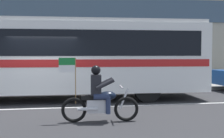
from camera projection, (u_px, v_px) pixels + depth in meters
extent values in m
plane|color=#2B2B2D|center=(43.00, 105.00, 10.61)|extent=(60.00, 60.00, 0.00)
cube|color=gray|center=(49.00, 87.00, 15.63)|extent=(28.00, 3.80, 0.15)
cube|color=silver|center=(42.00, 108.00, 10.02)|extent=(26.60, 0.14, 0.01)
cube|color=#384C60|center=(50.00, 7.00, 17.22)|extent=(25.76, 0.10, 1.40)
cube|color=white|center=(65.00, 57.00, 11.84)|extent=(11.44, 2.96, 2.70)
cube|color=black|center=(65.00, 44.00, 11.81)|extent=(10.53, 2.97, 0.96)
cube|color=red|center=(65.00, 62.00, 11.85)|extent=(11.21, 2.98, 0.28)
cube|color=silver|center=(65.00, 22.00, 11.76)|extent=(11.21, 2.82, 0.16)
cylinder|color=black|center=(147.00, 89.00, 11.27)|extent=(1.04, 0.30, 1.04)
torus|color=black|center=(126.00, 109.00, 8.12)|extent=(0.69, 0.14, 0.69)
torus|color=black|center=(74.00, 110.00, 7.98)|extent=(0.69, 0.14, 0.69)
cube|color=silver|center=(99.00, 106.00, 8.04)|extent=(0.66, 0.33, 0.36)
ellipsoid|color=black|center=(108.00, 96.00, 8.05)|extent=(0.50, 0.31, 0.24)
cube|color=black|center=(91.00, 97.00, 8.00)|extent=(0.58, 0.30, 0.12)
cylinder|color=silver|center=(124.00, 98.00, 8.09)|extent=(0.28, 0.08, 0.58)
cylinder|color=silver|center=(121.00, 87.00, 8.07)|extent=(0.09, 0.64, 0.04)
cylinder|color=silver|center=(88.00, 109.00, 7.85)|extent=(0.56, 0.13, 0.09)
cube|color=black|center=(96.00, 85.00, 8.00)|extent=(0.31, 0.38, 0.56)
sphere|color=black|center=(96.00, 70.00, 7.98)|extent=(0.26, 0.26, 0.26)
cylinder|color=#232D4C|center=(101.00, 95.00, 8.21)|extent=(0.43, 0.18, 0.15)
cylinder|color=#232D4C|center=(107.00, 103.00, 8.24)|extent=(0.13, 0.13, 0.46)
cylinder|color=#232D4C|center=(101.00, 97.00, 7.85)|extent=(0.43, 0.18, 0.15)
cylinder|color=#232D4C|center=(108.00, 105.00, 7.88)|extent=(0.13, 0.13, 0.46)
cylinder|color=black|center=(104.00, 83.00, 8.22)|extent=(0.52, 0.15, 0.32)
cylinder|color=black|center=(105.00, 84.00, 7.82)|extent=(0.52, 0.15, 0.32)
cylinder|color=olive|center=(76.00, 81.00, 7.94)|extent=(0.02, 0.02, 1.25)
cube|color=#197233|center=(67.00, 61.00, 7.89)|extent=(0.44, 0.05, 0.20)
cube|color=white|center=(67.00, 69.00, 7.90)|extent=(0.44, 0.05, 0.20)
cylinder|color=gold|center=(41.00, 82.00, 14.79)|extent=(0.22, 0.22, 0.58)
sphere|color=gold|center=(41.00, 75.00, 14.77)|extent=(0.20, 0.20, 0.20)
cylinder|color=gold|center=(41.00, 82.00, 14.65)|extent=(0.09, 0.10, 0.09)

